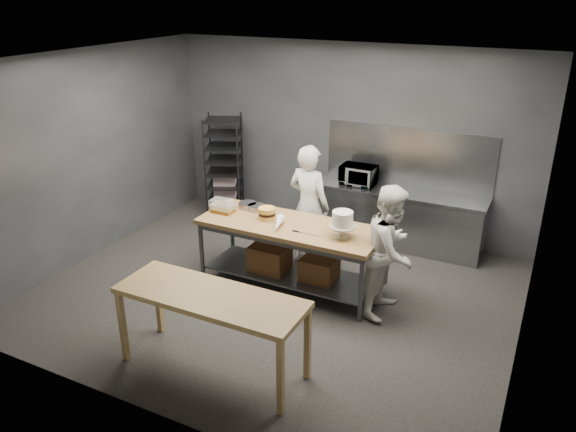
{
  "coord_description": "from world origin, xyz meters",
  "views": [
    {
      "loc": [
        3.04,
        -5.71,
        3.82
      ],
      "look_at": [
        0.09,
        0.21,
        1.05
      ],
      "focal_mm": 35.0,
      "sensor_mm": 36.0,
      "label": 1
    }
  ],
  "objects_px": {
    "work_table": "(290,248)",
    "layer_cake": "(267,213)",
    "speed_rack": "(224,167)",
    "frosted_cake_stand": "(342,221)",
    "near_counter": "(211,302)",
    "microwave": "(358,175)",
    "chef_behind": "(309,206)",
    "chef_right": "(391,251)"
  },
  "relations": [
    {
      "from": "chef_behind",
      "to": "microwave",
      "type": "height_order",
      "value": "chef_behind"
    },
    {
      "from": "chef_right",
      "to": "microwave",
      "type": "height_order",
      "value": "chef_right"
    },
    {
      "from": "chef_behind",
      "to": "chef_right",
      "type": "xyz_separation_m",
      "value": [
        1.44,
        -0.77,
        -0.06
      ]
    },
    {
      "from": "chef_right",
      "to": "microwave",
      "type": "xyz_separation_m",
      "value": [
        -1.12,
        1.91,
        0.22
      ]
    },
    {
      "from": "near_counter",
      "to": "microwave",
      "type": "distance_m",
      "value": 3.86
    },
    {
      "from": "near_counter",
      "to": "chef_right",
      "type": "relative_size",
      "value": 1.21
    },
    {
      "from": "chef_right",
      "to": "frosted_cake_stand",
      "type": "bearing_deg",
      "value": 102.91
    },
    {
      "from": "chef_right",
      "to": "chef_behind",
      "type": "bearing_deg",
      "value": 66.27
    },
    {
      "from": "microwave",
      "to": "chef_behind",
      "type": "bearing_deg",
      "value": -105.67
    },
    {
      "from": "near_counter",
      "to": "layer_cake",
      "type": "height_order",
      "value": "layer_cake"
    },
    {
      "from": "layer_cake",
      "to": "frosted_cake_stand",
      "type": "bearing_deg",
      "value": -4.85
    },
    {
      "from": "frosted_cake_stand",
      "to": "chef_behind",
      "type": "bearing_deg",
      "value": 134.31
    },
    {
      "from": "work_table",
      "to": "speed_rack",
      "type": "bearing_deg",
      "value": 139.8
    },
    {
      "from": "speed_rack",
      "to": "layer_cake",
      "type": "relative_size",
      "value": 7.81
    },
    {
      "from": "work_table",
      "to": "speed_rack",
      "type": "relative_size",
      "value": 1.37
    },
    {
      "from": "chef_behind",
      "to": "frosted_cake_stand",
      "type": "height_order",
      "value": "chef_behind"
    },
    {
      "from": "chef_behind",
      "to": "layer_cake",
      "type": "relative_size",
      "value": 7.91
    },
    {
      "from": "work_table",
      "to": "layer_cake",
      "type": "distance_m",
      "value": 0.55
    },
    {
      "from": "microwave",
      "to": "frosted_cake_stand",
      "type": "height_order",
      "value": "frosted_cake_stand"
    },
    {
      "from": "work_table",
      "to": "near_counter",
      "type": "distance_m",
      "value": 1.93
    },
    {
      "from": "work_table",
      "to": "frosted_cake_stand",
      "type": "distance_m",
      "value": 0.94
    },
    {
      "from": "work_table",
      "to": "layer_cake",
      "type": "xyz_separation_m",
      "value": [
        -0.35,
        0.02,
        0.43
      ]
    },
    {
      "from": "frosted_cake_stand",
      "to": "layer_cake",
      "type": "distance_m",
      "value": 1.11
    },
    {
      "from": "chef_behind",
      "to": "frosted_cake_stand",
      "type": "relative_size",
      "value": 5.22
    },
    {
      "from": "speed_rack",
      "to": "chef_right",
      "type": "distance_m",
      "value": 3.98
    },
    {
      "from": "speed_rack",
      "to": "chef_behind",
      "type": "distance_m",
      "value": 2.35
    },
    {
      "from": "microwave",
      "to": "frosted_cake_stand",
      "type": "xyz_separation_m",
      "value": [
        0.52,
        -2.0,
        0.09
      ]
    },
    {
      "from": "near_counter",
      "to": "frosted_cake_stand",
      "type": "bearing_deg",
      "value": 69.28
    },
    {
      "from": "chef_right",
      "to": "layer_cake",
      "type": "xyz_separation_m",
      "value": [
        -1.7,
        0.0,
        0.17
      ]
    },
    {
      "from": "chef_right",
      "to": "speed_rack",
      "type": "bearing_deg",
      "value": 66.98
    },
    {
      "from": "frosted_cake_stand",
      "to": "layer_cake",
      "type": "height_order",
      "value": "frosted_cake_stand"
    },
    {
      "from": "chef_right",
      "to": "frosted_cake_stand",
      "type": "relative_size",
      "value": 4.87
    },
    {
      "from": "speed_rack",
      "to": "frosted_cake_stand",
      "type": "xyz_separation_m",
      "value": [
        2.93,
        -1.92,
        0.28
      ]
    },
    {
      "from": "chef_behind",
      "to": "frosted_cake_stand",
      "type": "bearing_deg",
      "value": 143.77
    },
    {
      "from": "speed_rack",
      "to": "work_table",
      "type": "bearing_deg",
      "value": -40.2
    },
    {
      "from": "work_table",
      "to": "near_counter",
      "type": "bearing_deg",
      "value": -88.51
    },
    {
      "from": "work_table",
      "to": "chef_right",
      "type": "relative_size",
      "value": 1.45
    },
    {
      "from": "speed_rack",
      "to": "chef_right",
      "type": "height_order",
      "value": "speed_rack"
    },
    {
      "from": "frosted_cake_stand",
      "to": "work_table",
      "type": "bearing_deg",
      "value": 174.46
    },
    {
      "from": "near_counter",
      "to": "layer_cake",
      "type": "xyz_separation_m",
      "value": [
        -0.4,
        1.94,
        0.19
      ]
    },
    {
      "from": "near_counter",
      "to": "microwave",
      "type": "height_order",
      "value": "microwave"
    },
    {
      "from": "work_table",
      "to": "near_counter",
      "type": "relative_size",
      "value": 1.2
    }
  ]
}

